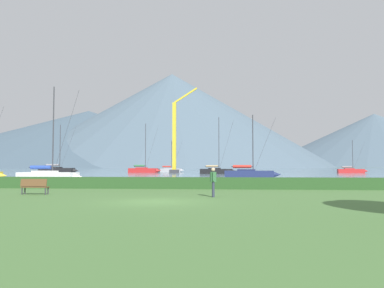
% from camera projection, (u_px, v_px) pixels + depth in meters
% --- Properties ---
extents(ground_plane, '(1000.00, 1000.00, 0.00)m').
position_uv_depth(ground_plane, '(155.00, 202.00, 19.50)').
color(ground_plane, '#477038').
extents(harbor_water, '(320.00, 246.00, 0.00)m').
position_uv_depth(harbor_water, '(218.00, 170.00, 155.80)').
color(harbor_water, slate).
rests_on(harbor_water, ground_plane).
extents(hedge_line, '(80.00, 1.20, 0.86)m').
position_uv_depth(hedge_line, '(181.00, 183.00, 30.47)').
color(hedge_line, '#284C23').
rests_on(hedge_line, ground_plane).
extents(sailboat_slip_0, '(7.62, 2.93, 11.64)m').
position_uv_depth(sailboat_slip_0, '(217.00, 171.00, 81.99)').
color(sailboat_slip_0, black).
rests_on(sailboat_slip_0, harbor_water).
extents(sailboat_slip_1, '(7.65, 2.51, 8.68)m').
position_uv_depth(sailboat_slip_1, '(250.00, 174.00, 54.58)').
color(sailboat_slip_1, navy).
rests_on(sailboat_slip_1, harbor_water).
extents(sailboat_slip_2, '(6.73, 2.44, 7.49)m').
position_uv_depth(sailboat_slip_2, '(351.00, 171.00, 91.73)').
color(sailboat_slip_2, red).
rests_on(sailboat_slip_2, harbor_water).
extents(sailboat_slip_7, '(6.85, 2.60, 8.15)m').
position_uv_depth(sailboat_slip_7, '(170.00, 170.00, 103.61)').
color(sailboat_slip_7, '#9E9EA3').
rests_on(sailboat_slip_7, harbor_water).
extents(sailboat_slip_8, '(8.64, 2.87, 10.80)m').
position_uv_depth(sailboat_slip_8, '(57.00, 170.00, 88.92)').
color(sailboat_slip_8, black).
rests_on(sailboat_slip_8, harbor_water).
extents(sailboat_slip_10, '(7.93, 3.24, 11.67)m').
position_uv_depth(sailboat_slip_10, '(144.00, 170.00, 94.85)').
color(sailboat_slip_10, red).
rests_on(sailboat_slip_10, harbor_water).
extents(sailboat_slip_11, '(7.50, 2.97, 10.37)m').
position_uv_depth(sailboat_slip_11, '(49.00, 176.00, 43.43)').
color(sailboat_slip_11, white).
rests_on(sailboat_slip_11, harbor_water).
extents(park_bench_near_path, '(1.68, 0.53, 0.95)m').
position_uv_depth(park_bench_near_path, '(35.00, 186.00, 24.33)').
color(park_bench_near_path, brown).
rests_on(park_bench_near_path, ground_plane).
extents(person_seated_viewer, '(0.36, 0.57, 1.65)m').
position_uv_depth(person_seated_viewer, '(213.00, 180.00, 22.41)').
color(person_seated_viewer, '#2D3347').
rests_on(person_seated_viewer, ground_plane).
extents(dock_crane, '(6.20, 2.00, 19.29)m').
position_uv_depth(dock_crane, '(175.00, 142.00, 90.07)').
color(dock_crane, '#333338').
rests_on(dock_crane, ground_plane).
extents(distant_hill_west_ridge, '(222.02, 222.02, 50.91)m').
position_uv_depth(distant_hill_west_ridge, '(375.00, 140.00, 381.47)').
color(distant_hill_west_ridge, '#4C6070').
rests_on(distant_hill_west_ridge, ground_plane).
extents(distant_hill_central_peak, '(253.40, 253.40, 55.75)m').
position_uv_depth(distant_hill_central_peak, '(161.00, 135.00, 350.97)').
color(distant_hill_central_peak, slate).
rests_on(distant_hill_central_peak, ground_plane).
extents(distant_hill_east_ridge, '(273.57, 273.57, 82.13)m').
position_uv_depth(distant_hill_east_ridge, '(172.00, 120.00, 351.33)').
color(distant_hill_east_ridge, '#4C6070').
rests_on(distant_hill_east_ridge, ground_plane).
extents(distant_hill_far_shoulder, '(321.95, 321.95, 52.21)m').
position_uv_depth(distant_hill_far_shoulder, '(88.00, 139.00, 371.15)').
color(distant_hill_far_shoulder, '#425666').
rests_on(distant_hill_far_shoulder, ground_plane).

